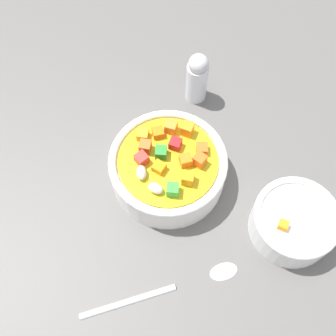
% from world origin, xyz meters
% --- Properties ---
extents(ground_plane, '(1.40, 1.40, 0.02)m').
position_xyz_m(ground_plane, '(0.00, 0.00, -0.01)').
color(ground_plane, '#565451').
extents(soup_bowl_main, '(0.16, 0.16, 0.07)m').
position_xyz_m(soup_bowl_main, '(-0.00, -0.00, 0.03)').
color(soup_bowl_main, white).
rests_on(soup_bowl_main, ground_plane).
extents(spoon, '(0.19, 0.13, 0.01)m').
position_xyz_m(spoon, '(0.12, 0.11, 0.00)').
color(spoon, silver).
rests_on(spoon, ground_plane).
extents(side_bowl_small, '(0.11, 0.11, 0.06)m').
position_xyz_m(side_bowl_small, '(-0.05, 0.18, 0.03)').
color(side_bowl_small, white).
rests_on(side_bowl_small, ground_plane).
extents(pepper_shaker, '(0.03, 0.03, 0.09)m').
position_xyz_m(pepper_shaker, '(-0.14, -0.06, 0.05)').
color(pepper_shaker, silver).
rests_on(pepper_shaker, ground_plane).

